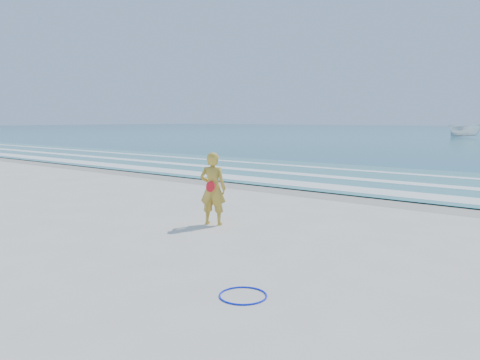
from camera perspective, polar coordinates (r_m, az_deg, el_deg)
The scene contains 9 objects.
ground at distance 10.39m, azimuth -15.85°, elevation -7.52°, with size 400.00×400.00×0.00m, color silver.
wet_sand at distance 17.12m, azimuth 9.44°, elevation -1.53°, with size 400.00×2.40×0.00m, color #B2A893.
shallow at distance 21.58m, azimuth 15.94°, elevation 0.23°, with size 400.00×10.00×0.01m, color #59B7AD.
foam_near at distance 18.25m, azimuth 11.44°, elevation -0.86°, with size 400.00×1.40×0.01m, color white.
foam_mid at distance 20.85m, azimuth 15.09°, elevation 0.04°, with size 400.00×0.90×0.01m, color white.
foam_far at distance 23.89m, azimuth 18.27°, elevation 0.83°, with size 400.00×0.60×0.01m, color white.
hoop at distance 7.19m, azimuth 0.37°, elevation -13.89°, with size 0.73×0.73×0.03m, color #0D23F0.
boat at distance 76.55m, azimuth 25.69°, elevation 5.46°, with size 1.94×5.15×1.99m, color white.
woman at distance 11.68m, azimuth -3.33°, elevation -1.05°, with size 0.79×0.67×1.83m.
Camera 1 is at (8.22, -5.78, 2.62)m, focal length 35.00 mm.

